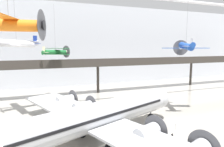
% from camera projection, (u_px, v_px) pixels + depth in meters
% --- Properties ---
extents(ground_plane, '(260.00, 260.00, 0.00)m').
position_uv_depth(ground_plane, '(164.00, 141.00, 25.17)').
color(ground_plane, gray).
extents(hangar_back_wall, '(140.00, 3.00, 24.53)m').
position_uv_depth(hangar_back_wall, '(86.00, 45.00, 61.91)').
color(hangar_back_wall, silver).
rests_on(hangar_back_wall, ground).
extents(mezzanine_walkway, '(110.00, 3.20, 8.99)m').
position_uv_depth(mezzanine_walkway, '(99.00, 65.00, 50.32)').
color(mezzanine_walkway, '#38332D').
rests_on(mezzanine_walkway, ground).
extents(airliner_silver_main, '(29.16, 34.16, 9.97)m').
position_uv_depth(airliner_silver_main, '(92.00, 118.00, 23.65)').
color(airliner_silver_main, '#B7BABF').
rests_on(airliner_silver_main, ground).
extents(suspended_plane_green_biplane, '(6.63, 7.43, 11.62)m').
position_uv_depth(suspended_plane_green_biplane, '(56.00, 52.00, 44.25)').
color(suspended_plane_green_biplane, '#1E6B33').
extents(suspended_plane_orange_highwing, '(8.08, 9.58, 8.62)m').
position_uv_depth(suspended_plane_orange_highwing, '(9.00, 25.00, 21.81)').
color(suspended_plane_orange_highwing, orange).
extents(suspended_plane_blue_trainer, '(7.97, 6.91, 10.79)m').
position_uv_depth(suspended_plane_blue_trainer, '(186.00, 46.00, 35.23)').
color(suspended_plane_blue_trainer, '#1E4CAD').
extents(suspended_plane_white_twin, '(7.51, 8.77, 10.35)m').
position_uv_depth(suspended_plane_white_twin, '(17.00, 44.00, 34.12)').
color(suspended_plane_white_twin, silver).
extents(stanchion_barrier, '(0.36, 0.36, 1.08)m').
position_uv_depth(stanchion_barrier, '(175.00, 129.00, 28.33)').
color(stanchion_barrier, '#B2B5BA').
rests_on(stanchion_barrier, ground).
extents(info_sign_pedestal, '(0.26, 0.76, 1.24)m').
position_uv_depth(info_sign_pedestal, '(172.00, 139.00, 24.85)').
color(info_sign_pedestal, '#4C4C51').
rests_on(info_sign_pedestal, ground).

